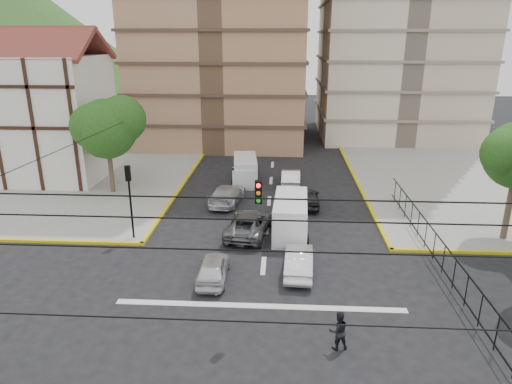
# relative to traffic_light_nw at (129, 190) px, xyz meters

# --- Properties ---
(ground) EXTENTS (160.00, 160.00, 0.00)m
(ground) POSITION_rel_traffic_light_nw_xyz_m (7.80, -7.80, -3.11)
(ground) COLOR black
(ground) RESTS_ON ground
(sidewalk_nw) EXTENTS (26.00, 26.00, 0.15)m
(sidewalk_nw) POSITION_rel_traffic_light_nw_xyz_m (-12.20, 12.20, -3.04)
(sidewalk_nw) COLOR gray
(sidewalk_nw) RESTS_ON ground
(stop_line) EXTENTS (13.00, 0.40, 0.01)m
(stop_line) POSITION_rel_traffic_light_nw_xyz_m (7.80, -6.60, -3.11)
(stop_line) COLOR silver
(stop_line) RESTS_ON ground
(tudor_building) EXTENTS (10.80, 8.05, 12.23)m
(tudor_building) POSITION_rel_traffic_light_nw_xyz_m (-11.20, 12.20, 2.14)
(tudor_building) COLOR silver
(tudor_building) RESTS_ON ground
(park_fence) EXTENTS (0.10, 22.50, 1.66)m
(park_fence) POSITION_rel_traffic_light_nw_xyz_m (16.80, -3.30, -3.11)
(park_fence) COLOR black
(park_fence) RESTS_ON ground
(tree_tudor) EXTENTS (5.39, 4.40, 7.43)m
(tree_tudor) POSITION_rel_traffic_light_nw_xyz_m (-4.10, 8.21, 2.11)
(tree_tudor) COLOR #473828
(tree_tudor) RESTS_ON ground
(traffic_light_nw) EXTENTS (0.28, 0.22, 4.40)m
(traffic_light_nw) POSITION_rel_traffic_light_nw_xyz_m (0.00, 0.00, 0.00)
(traffic_light_nw) COLOR black
(traffic_light_nw) RESTS_ON ground
(traffic_light_hanging) EXTENTS (18.00, 9.12, 0.92)m
(traffic_light_hanging) POSITION_rel_traffic_light_nw_xyz_m (7.80, -9.84, 2.79)
(traffic_light_hanging) COLOR black
(traffic_light_hanging) RESTS_ON ground
(van_right_lane) EXTENTS (2.14, 5.03, 2.23)m
(van_right_lane) POSITION_rel_traffic_light_nw_xyz_m (9.25, 1.21, -2.03)
(van_right_lane) COLOR silver
(van_right_lane) RESTS_ON ground
(van_left_lane) EXTENTS (2.28, 4.79, 2.08)m
(van_left_lane) POSITION_rel_traffic_light_nw_xyz_m (5.69, 11.43, -2.10)
(van_left_lane) COLOR silver
(van_left_lane) RESTS_ON ground
(car_silver_front_left) EXTENTS (1.48, 3.59, 1.22)m
(car_silver_front_left) POSITION_rel_traffic_light_nw_xyz_m (5.39, -4.35, -2.50)
(car_silver_front_left) COLOR silver
(car_silver_front_left) RESTS_ON ground
(car_white_front_right) EXTENTS (1.57, 3.98, 1.29)m
(car_white_front_right) POSITION_rel_traffic_light_nw_xyz_m (9.63, -3.40, -2.47)
(car_white_front_right) COLOR white
(car_white_front_right) RESTS_ON ground
(car_grey_mid_left) EXTENTS (2.90, 5.23, 1.38)m
(car_grey_mid_left) POSITION_rel_traffic_light_nw_xyz_m (6.74, 1.24, -2.42)
(car_grey_mid_left) COLOR #56595D
(car_grey_mid_left) RESTS_ON ground
(car_silver_rear_left) EXTENTS (2.56, 4.92, 1.36)m
(car_silver_rear_left) POSITION_rel_traffic_light_nw_xyz_m (4.79, 6.57, -2.43)
(car_silver_rear_left) COLOR silver
(car_silver_rear_left) RESTS_ON ground
(car_darkgrey_mid_right) EXTENTS (1.59, 3.84, 1.30)m
(car_darkgrey_mid_right) POSITION_rel_traffic_light_nw_xyz_m (10.58, 6.32, -2.46)
(car_darkgrey_mid_right) COLOR black
(car_darkgrey_mid_right) RESTS_ON ground
(car_white_rear_right) EXTENTS (1.56, 4.21, 1.38)m
(car_white_rear_right) POSITION_rel_traffic_light_nw_xyz_m (9.42, 10.82, -2.42)
(car_white_rear_right) COLOR white
(car_white_rear_right) RESTS_ON ground
(pedestrian_crosswalk) EXTENTS (0.89, 0.76, 1.60)m
(pedestrian_crosswalk) POSITION_rel_traffic_light_nw_xyz_m (10.93, -9.33, -2.31)
(pedestrian_crosswalk) COLOR black
(pedestrian_crosswalk) RESTS_ON ground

